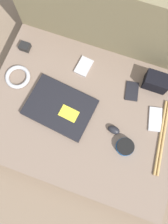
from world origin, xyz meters
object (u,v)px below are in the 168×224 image
at_px(speaker_puck, 125,147).
at_px(phone_silver, 132,91).
at_px(charger_brick, 25,47).
at_px(computer_mouse, 114,130).
at_px(phone_small, 84,66).
at_px(phone_black, 155,119).
at_px(camera_pouch, 156,82).
at_px(laptop, 60,107).

bearing_deg(speaker_puck, phone_silver, 99.57).
xyz_separation_m(speaker_puck, charger_brick, (-0.66, 0.33, -0.00)).
xyz_separation_m(computer_mouse, speaker_puck, (0.08, -0.06, 0.00)).
bearing_deg(phone_small, computer_mouse, -40.09).
height_order(computer_mouse, speaker_puck, speaker_puck).
distance_m(phone_black, camera_pouch, 0.19).
bearing_deg(laptop, camera_pouch, 41.06).
xyz_separation_m(phone_silver, phone_black, (0.15, -0.10, 0.00)).
distance_m(computer_mouse, camera_pouch, 0.32).
bearing_deg(laptop, speaker_puck, -5.27).
xyz_separation_m(laptop, charger_brick, (-0.30, 0.25, 0.00)).
relative_size(computer_mouse, camera_pouch, 0.54).
bearing_deg(computer_mouse, camera_pouch, 73.99).
bearing_deg(charger_brick, speaker_puck, -26.48).
relative_size(camera_pouch, charger_brick, 2.22).
bearing_deg(speaker_puck, phone_black, 60.34).
bearing_deg(phone_black, phone_small, 148.75).
height_order(computer_mouse, charger_brick, charger_brick).
bearing_deg(camera_pouch, phone_silver, -143.06).
relative_size(laptop, computer_mouse, 5.46).
bearing_deg(computer_mouse, charger_brick, 161.94).
bearing_deg(laptop, phone_black, 19.35).
distance_m(laptop, charger_brick, 0.39).
relative_size(laptop, phone_small, 3.20).
height_order(phone_small, charger_brick, charger_brick).
bearing_deg(phone_silver, charger_brick, 165.11).
height_order(phone_black, camera_pouch, camera_pouch).
bearing_deg(laptop, charger_brick, 147.04).
bearing_deg(charger_brick, phone_silver, -4.19).
bearing_deg(phone_small, speaker_puck, -38.24).
height_order(phone_silver, camera_pouch, camera_pouch).
distance_m(phone_black, charger_brick, 0.78).
distance_m(phone_small, charger_brick, 0.33).
bearing_deg(computer_mouse, phone_small, 139.39).
relative_size(phone_silver, charger_brick, 2.08).
height_order(speaker_puck, charger_brick, speaker_puck).
bearing_deg(speaker_puck, phone_small, 134.57).
height_order(laptop, charger_brick, charger_brick).
bearing_deg(phone_small, phone_black, -12.12).
distance_m(speaker_puck, charger_brick, 0.74).
xyz_separation_m(speaker_puck, phone_small, (-0.33, 0.33, -0.01)).
xyz_separation_m(speaker_puck, camera_pouch, (0.05, 0.36, 0.02)).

